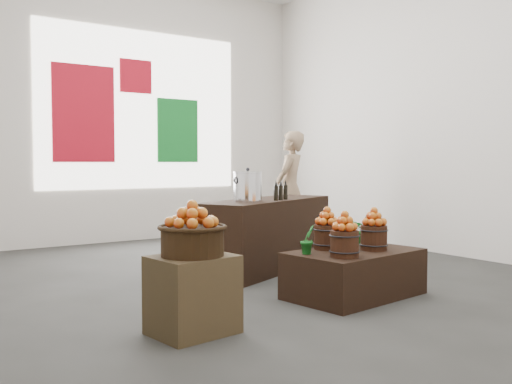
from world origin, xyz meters
TOP-DOWN VIEW (x-y plane):
  - ground at (0.00, 0.00)m, footprint 7.00×7.00m
  - back_wall at (0.00, 3.50)m, footprint 6.00×0.04m
  - back_opening at (0.30, 3.48)m, footprint 3.20×0.02m
  - deco_red_left at (-0.60, 3.47)m, footprint 0.90×0.04m
  - deco_green_right at (0.90, 3.47)m, footprint 0.70×0.04m
  - deco_red_upper at (0.20, 3.47)m, footprint 0.50×0.04m
  - crate at (-1.35, -1.25)m, footprint 0.60×0.52m
  - wicker_basket at (-1.35, -1.25)m, footprint 0.44×0.44m
  - apples_in_basket at (-1.35, -1.25)m, footprint 0.34×0.34m
  - display_table at (0.36, -1.09)m, footprint 1.27×0.88m
  - apple_bucket_front_left at (0.04, -1.29)m, footprint 0.24×0.24m
  - apples_in_bucket_front_left at (0.04, -1.29)m, footprint 0.18×0.18m
  - apple_bucket_front_right at (0.53, -1.16)m, footprint 0.24×0.24m
  - apples_in_bucket_front_right at (0.53, -1.16)m, footprint 0.18×0.18m
  - apple_bucket_rear at (0.21, -0.88)m, footprint 0.24×0.24m
  - apples_in_bucket_rear at (0.21, -0.88)m, footprint 0.18×0.18m
  - herb_garnish_right at (0.69, -0.83)m, footprint 0.27×0.24m
  - herb_garnish_left at (-0.11, -0.99)m, footprint 0.17×0.15m
  - counter at (0.46, 0.41)m, footprint 2.01×1.33m
  - stock_pot_left at (0.10, 0.25)m, footprint 0.30×0.30m
  - oil_cruets at (0.54, 0.23)m, footprint 0.21×0.13m
  - shopper at (1.74, 1.63)m, footprint 0.71×0.66m

SIDE VIEW (x-z plane):
  - ground at x=0.00m, z-range 0.00..0.00m
  - display_table at x=0.36m, z-range 0.00..0.41m
  - crate at x=-1.35m, z-range 0.00..0.55m
  - counter at x=0.46m, z-range 0.00..0.79m
  - apple_bucket_front_left at x=0.04m, z-range 0.41..0.63m
  - apple_bucket_front_right at x=0.53m, z-range 0.41..0.63m
  - apple_bucket_rear at x=0.21m, z-range 0.41..0.63m
  - herb_garnish_left at x=-0.11m, z-range 0.41..0.66m
  - herb_garnish_right at x=0.69m, z-range 0.41..0.69m
  - wicker_basket at x=-1.35m, z-range 0.55..0.75m
  - apples_in_bucket_front_left at x=0.04m, z-range 0.63..0.79m
  - apples_in_bucket_front_right at x=0.53m, z-range 0.63..0.79m
  - apples_in_bucket_rear at x=0.21m, z-range 0.63..0.79m
  - shopper at x=1.74m, z-range 0.00..1.64m
  - apples_in_basket at x=-1.35m, z-range 0.75..0.93m
  - oil_cruets at x=0.54m, z-range 0.79..1.01m
  - stock_pot_left at x=0.10m, z-range 0.79..1.08m
  - deco_green_right at x=0.90m, z-range 1.20..2.20m
  - deco_red_left at x=-0.60m, z-range 1.20..2.60m
  - back_wall at x=0.00m, z-range 0.00..4.00m
  - back_opening at x=0.30m, z-range 0.80..3.20m
  - deco_red_upper at x=0.20m, z-range 2.25..2.75m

